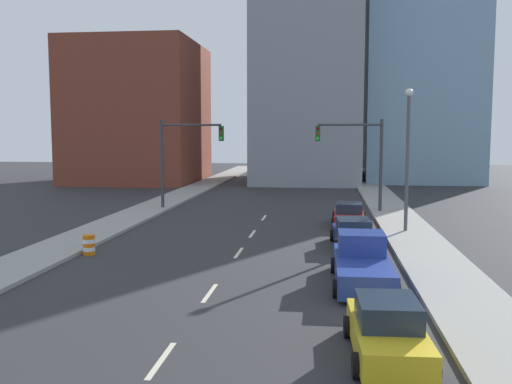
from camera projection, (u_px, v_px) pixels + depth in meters
sidewalk_left at (181, 195)px, 52.05m from camera, size 3.05×88.65×0.17m
sidewalk_right at (380, 198)px, 49.92m from camera, size 3.05×88.65×0.17m
lane_stripe_at_7m at (161, 360)px, 14.50m from camera, size 0.16×2.40×0.01m
lane_stripe_at_14m at (210, 293)px, 20.56m from camera, size 0.16×2.40×0.01m
lane_stripe_at_20m at (239, 253)px, 27.44m from camera, size 0.16×2.40×0.01m
lane_stripe_at_26m at (252, 234)px, 32.57m from camera, size 0.16×2.40×0.01m
lane_stripe_at_32m at (264, 218)px, 38.72m from camera, size 0.16×2.40×0.01m
building_brick_left at (139, 113)px, 67.05m from camera, size 14.00×16.00×16.08m
building_office_center at (308, 74)px, 68.16m from camera, size 12.00×20.00×25.54m
building_glass_right at (417, 14)px, 69.75m from camera, size 13.00×20.00×40.53m
traffic_signal_left at (179, 151)px, 42.31m from camera, size 4.80×0.35×6.72m
traffic_signal_right at (362, 152)px, 40.70m from camera, size 4.80×0.35×6.72m
traffic_barrel at (89, 245)px, 26.93m from camera, size 0.56×0.56×0.95m
street_lamp at (408, 150)px, 32.21m from camera, size 0.44×0.44×8.23m
sedan_yellow at (387, 331)px, 14.64m from camera, size 2.15×4.43×1.53m
pickup_truck_blue at (362, 264)px, 21.77m from camera, size 2.35×5.80×1.87m
sedan_navy at (353, 234)px, 28.80m from camera, size 2.32×4.85×1.44m
sedan_red at (349, 215)px, 35.22m from camera, size 2.20×4.56×1.45m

